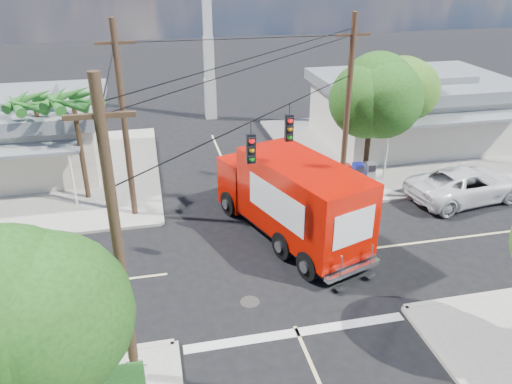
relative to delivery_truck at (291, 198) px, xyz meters
name	(u,v)px	position (x,y,z in m)	size (l,w,h in m)	color
ground	(267,262)	(-1.46, -1.69, -1.89)	(120.00, 120.00, 0.00)	black
sidewalk_ne	(392,148)	(9.42, 9.19, -1.82)	(14.12, 14.12, 0.14)	gray
sidewalk_nw	(30,178)	(-12.34, 9.19, -1.82)	(14.12, 14.12, 0.14)	gray
road_markings	(276,283)	(-1.46, -3.17, -1.89)	(32.00, 32.00, 0.01)	beige
building_ne	(411,107)	(11.04, 10.27, 0.43)	(11.80, 10.20, 4.50)	silver
building_nw	(7,133)	(-13.46, 10.77, 0.33)	(10.80, 10.20, 4.30)	beige
radio_tower	(208,42)	(-0.96, 18.31, 3.75)	(0.80, 0.80, 17.00)	silver
tree_sw_front	(27,324)	(-8.45, -9.24, 2.44)	(3.88, 3.78, 6.03)	#422D1C
tree_ne_front	(373,95)	(5.75, 5.06, 2.87)	(4.21, 4.14, 6.66)	#422D1C
tree_ne_back	(398,93)	(8.35, 7.26, 2.29)	(3.77, 3.66, 5.82)	#422D1C
palm_nw_front	(73,102)	(-8.96, 5.81, 3.15)	(3.01, 3.08, 5.59)	#422D1C
palm_nw_back	(35,104)	(-10.96, 7.31, 2.78)	(3.01, 3.08, 5.19)	#422D1C
utility_poles	(218,143)	(-3.05, -0.09, 2.78)	(12.00, 10.68, 9.00)	#473321
vending_boxes	(357,173)	(5.04, 4.51, -1.20)	(1.90, 0.50, 1.10)	red
delivery_truck	(291,198)	(0.00, 0.00, 0.00)	(5.22, 8.95, 3.73)	black
parked_car	(466,184)	(9.64, 1.67, -1.05)	(2.80, 6.06, 1.68)	silver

